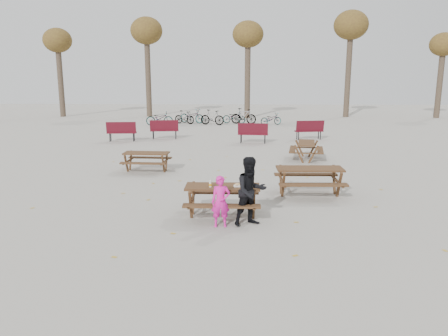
{
  "coord_description": "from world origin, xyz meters",
  "views": [
    {
      "loc": [
        0.4,
        -10.22,
        3.43
      ],
      "look_at": [
        0.0,
        1.0,
        1.0
      ],
      "focal_mm": 35.0,
      "sensor_mm": 36.0,
      "label": 1
    }
  ],
  "objects_px": {
    "soda_bottle": "(210,184)",
    "adult": "(251,191)",
    "picnic_table_far": "(306,151)",
    "child": "(221,202)",
    "picnic_table_east": "(309,182)",
    "food_tray": "(237,186)",
    "main_picnic_table": "(223,193)",
    "picnic_table_north": "(147,162)"
  },
  "relations": [
    {
      "from": "food_tray",
      "to": "child",
      "type": "distance_m",
      "value": 0.78
    },
    {
      "from": "adult",
      "to": "main_picnic_table",
      "type": "bearing_deg",
      "value": 112.63
    },
    {
      "from": "child",
      "to": "main_picnic_table",
      "type": "bearing_deg",
      "value": 83.29
    },
    {
      "from": "food_tray",
      "to": "soda_bottle",
      "type": "relative_size",
      "value": 1.06
    },
    {
      "from": "adult",
      "to": "picnic_table_far",
      "type": "relative_size",
      "value": 0.97
    },
    {
      "from": "food_tray",
      "to": "picnic_table_far",
      "type": "xyz_separation_m",
      "value": [
        2.76,
        7.41,
        -0.44
      ]
    },
    {
      "from": "food_tray",
      "to": "main_picnic_table",
      "type": "bearing_deg",
      "value": 168.61
    },
    {
      "from": "picnic_table_east",
      "to": "child",
      "type": "bearing_deg",
      "value": -133.09
    },
    {
      "from": "adult",
      "to": "picnic_table_far",
      "type": "distance_m",
      "value": 8.31
    },
    {
      "from": "soda_bottle",
      "to": "adult",
      "type": "height_order",
      "value": "adult"
    },
    {
      "from": "adult",
      "to": "picnic_table_east",
      "type": "distance_m",
      "value": 3.14
    },
    {
      "from": "child",
      "to": "picnic_table_east",
      "type": "height_order",
      "value": "child"
    },
    {
      "from": "soda_bottle",
      "to": "child",
      "type": "distance_m",
      "value": 0.7
    },
    {
      "from": "soda_bottle",
      "to": "picnic_table_north",
      "type": "height_order",
      "value": "soda_bottle"
    },
    {
      "from": "picnic_table_east",
      "to": "picnic_table_north",
      "type": "relative_size",
      "value": 1.18
    },
    {
      "from": "soda_bottle",
      "to": "child",
      "type": "relative_size",
      "value": 0.14
    },
    {
      "from": "soda_bottle",
      "to": "picnic_table_north",
      "type": "distance_m",
      "value": 5.75
    },
    {
      "from": "soda_bottle",
      "to": "adult",
      "type": "relative_size",
      "value": 0.11
    },
    {
      "from": "soda_bottle",
      "to": "picnic_table_far",
      "type": "distance_m",
      "value": 8.22
    },
    {
      "from": "soda_bottle",
      "to": "picnic_table_east",
      "type": "bearing_deg",
      "value": 38.19
    },
    {
      "from": "picnic_table_east",
      "to": "picnic_table_north",
      "type": "height_order",
      "value": "picnic_table_east"
    },
    {
      "from": "soda_bottle",
      "to": "child",
      "type": "bearing_deg",
      "value": -65.28
    },
    {
      "from": "main_picnic_table",
      "to": "picnic_table_far",
      "type": "distance_m",
      "value": 7.98
    },
    {
      "from": "picnic_table_north",
      "to": "soda_bottle",
      "type": "bearing_deg",
      "value": -60.05
    },
    {
      "from": "child",
      "to": "adult",
      "type": "relative_size",
      "value": 0.74
    },
    {
      "from": "food_tray",
      "to": "picnic_table_north",
      "type": "xyz_separation_m",
      "value": [
        -3.27,
        5.04,
        -0.45
      ]
    },
    {
      "from": "picnic_table_far",
      "to": "child",
      "type": "bearing_deg",
      "value": 167.34
    },
    {
      "from": "picnic_table_north",
      "to": "main_picnic_table",
      "type": "bearing_deg",
      "value": -56.93
    },
    {
      "from": "soda_bottle",
      "to": "picnic_table_north",
      "type": "bearing_deg",
      "value": 117.27
    },
    {
      "from": "child",
      "to": "adult",
      "type": "height_order",
      "value": "adult"
    },
    {
      "from": "food_tray",
      "to": "adult",
      "type": "distance_m",
      "value": 0.6
    },
    {
      "from": "picnic_table_east",
      "to": "picnic_table_far",
      "type": "height_order",
      "value": "picnic_table_east"
    },
    {
      "from": "child",
      "to": "picnic_table_east",
      "type": "bearing_deg",
      "value": 42.55
    },
    {
      "from": "soda_bottle",
      "to": "child",
      "type": "xyz_separation_m",
      "value": [
        0.27,
        -0.59,
        -0.25
      ]
    },
    {
      "from": "main_picnic_table",
      "to": "picnic_table_far",
      "type": "bearing_deg",
      "value": 66.97
    },
    {
      "from": "main_picnic_table",
      "to": "child",
      "type": "relative_size",
      "value": 1.52
    },
    {
      "from": "food_tray",
      "to": "picnic_table_far",
      "type": "relative_size",
      "value": 0.11
    },
    {
      "from": "picnic_table_north",
      "to": "child",
      "type": "bearing_deg",
      "value": -60.31
    },
    {
      "from": "food_tray",
      "to": "picnic_table_far",
      "type": "distance_m",
      "value": 7.92
    },
    {
      "from": "picnic_table_east",
      "to": "picnic_table_far",
      "type": "relative_size",
      "value": 1.13
    },
    {
      "from": "adult",
      "to": "picnic_table_far",
      "type": "bearing_deg",
      "value": 46.66
    },
    {
      "from": "picnic_table_east",
      "to": "picnic_table_far",
      "type": "xyz_separation_m",
      "value": [
        0.71,
        5.34,
        -0.05
      ]
    }
  ]
}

